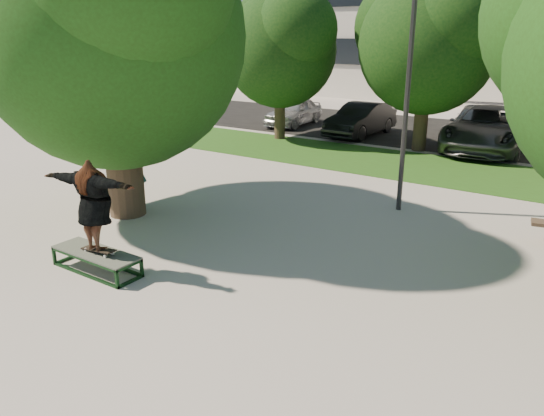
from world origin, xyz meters
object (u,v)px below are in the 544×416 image
Objects in this scene: bystander at (132,168)px; car_silver_a at (294,112)px; tree_left at (112,18)px; car_dark at (361,120)px; car_grey at (489,129)px; lamppost at (409,78)px; grind_box at (97,261)px; car_silver_b at (478,127)px.

car_silver_a is at bearing 70.97° from bystander.
tree_left is 3.50m from bystander.
car_dark is (3.74, -0.67, 0.04)m from car_silver_a.
car_silver_a is at bearing 172.48° from car_grey.
tree_left is 13.99m from car_grey.
lamppost is (5.29, 3.91, -1.27)m from tree_left.
bystander is at bearing 128.30° from grind_box.
lamppost is at bearing -96.84° from car_silver_b.
car_grey is (5.34, 12.41, -3.63)m from tree_left.
car_grey reaches higher than car_dark.
tree_left is 1.16× the size of lamppost.
lamppost is 10.20m from car_dark.
lamppost is at bearing -57.01° from car_dark.
car_silver_a is 3.80m from car_dark.
car_silver_a is (-3.22, 12.59, -0.33)m from bystander.
bystander is (-5.60, -3.42, -2.19)m from lamppost.
grind_box is at bearing -105.41° from car_grey.
lamppost is 8.82m from car_grey.
tree_left is at bearing -79.75° from car_silver_a.
car_grey is 1.14× the size of car_silver_b.
car_silver_b is at bearing 34.60° from bystander.
tree_left reaches higher than car_dark.
car_grey is at bearing -9.14° from car_silver_a.
car_silver_b is (2.69, 15.66, 0.53)m from grind_box.
tree_left is at bearing -143.58° from lamppost.
lamppost is 1.49× the size of car_dark.
bystander reaches higher than car_silver_a.
car_grey is at bearing 77.81° from grind_box.
car_silver_b is (-0.55, 0.68, -0.07)m from car_grey.
lamppost is at bearing -1.95° from bystander.
car_silver_a is (-8.82, 9.17, -2.51)m from lamppost.
lamppost is 7.80m from grind_box.
grind_box is 0.93× the size of bystander.
car_dark reaches higher than grind_box.
grind_box is 3.98m from bystander.
bystander is at bearing -118.59° from car_grey.
bystander is at bearing 122.56° from tree_left.
car_dark is at bearing 178.55° from car_silver_b.
bystander is at bearing -148.59° from lamppost.
bystander is (-0.31, 0.49, -3.46)m from tree_left.
tree_left is at bearing -90.79° from bystander.
car_dark is at bearing 120.84° from lamppost.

